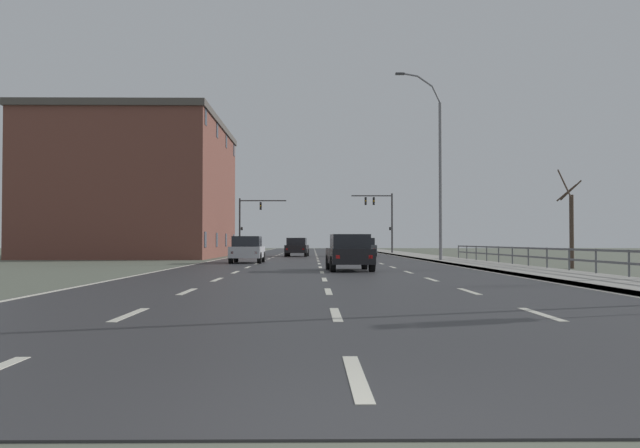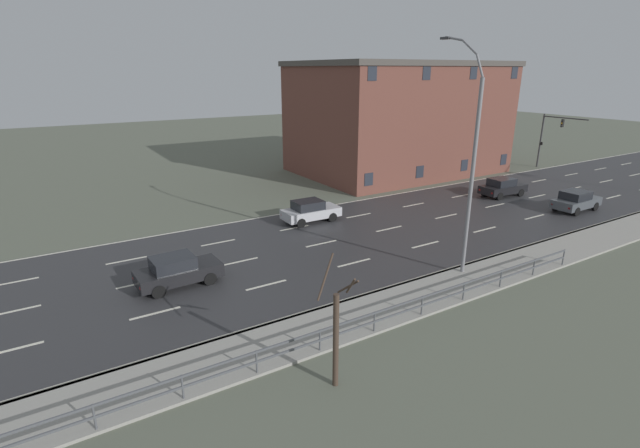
{
  "view_description": "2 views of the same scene",
  "coord_description": "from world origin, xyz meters",
  "px_view_note": "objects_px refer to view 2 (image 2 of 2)",
  "views": [
    {
      "loc": [
        -0.41,
        -4.37,
        1.26
      ],
      "look_at": [
        0.37,
        61.9,
        2.95
      ],
      "focal_mm": 38.85,
      "sensor_mm": 36.0,
      "label": 1
    },
    {
      "loc": [
        22.78,
        20.35,
        10.27
      ],
      "look_at": [
        0.0,
        34.3,
        1.32
      ],
      "focal_mm": 25.94,
      "sensor_mm": 36.0,
      "label": 2
    }
  ],
  "objects_px": {
    "street_lamp_midground": "(470,166)",
    "car_near_right": "(310,211)",
    "car_far_left": "(576,201)",
    "car_distant": "(503,187)",
    "car_mid_centre": "(178,271)",
    "traffic_signal_left": "(549,133)",
    "brick_building": "(398,118)"
  },
  "relations": [
    {
      "from": "car_near_right",
      "to": "brick_building",
      "type": "distance_m",
      "value": 20.26
    },
    {
      "from": "traffic_signal_left",
      "to": "car_mid_centre",
      "type": "height_order",
      "value": "traffic_signal_left"
    },
    {
      "from": "car_near_right",
      "to": "car_far_left",
      "type": "bearing_deg",
      "value": 66.57
    },
    {
      "from": "street_lamp_midground",
      "to": "traffic_signal_left",
      "type": "height_order",
      "value": "street_lamp_midground"
    },
    {
      "from": "car_distant",
      "to": "brick_building",
      "type": "distance_m",
      "value": 13.88
    },
    {
      "from": "car_mid_centre",
      "to": "traffic_signal_left",
      "type": "bearing_deg",
      "value": 98.42
    },
    {
      "from": "street_lamp_midground",
      "to": "car_mid_centre",
      "type": "height_order",
      "value": "street_lamp_midground"
    },
    {
      "from": "car_near_right",
      "to": "brick_building",
      "type": "height_order",
      "value": "brick_building"
    },
    {
      "from": "car_near_right",
      "to": "car_mid_centre",
      "type": "bearing_deg",
      "value": -63.0
    },
    {
      "from": "car_distant",
      "to": "brick_building",
      "type": "height_order",
      "value": "brick_building"
    },
    {
      "from": "car_mid_centre",
      "to": "car_near_right",
      "type": "relative_size",
      "value": 1.01
    },
    {
      "from": "traffic_signal_left",
      "to": "car_near_right",
      "type": "bearing_deg",
      "value": -84.86
    },
    {
      "from": "brick_building",
      "to": "street_lamp_midground",
      "type": "bearing_deg",
      "value": -32.81
    },
    {
      "from": "car_distant",
      "to": "car_mid_centre",
      "type": "bearing_deg",
      "value": -81.14
    },
    {
      "from": "car_mid_centre",
      "to": "car_near_right",
      "type": "distance_m",
      "value": 12.06
    },
    {
      "from": "car_far_left",
      "to": "car_mid_centre",
      "type": "distance_m",
      "value": 29.54
    },
    {
      "from": "car_far_left",
      "to": "car_distant",
      "type": "height_order",
      "value": "same"
    },
    {
      "from": "car_mid_centre",
      "to": "brick_building",
      "type": "height_order",
      "value": "brick_building"
    },
    {
      "from": "brick_building",
      "to": "car_mid_centre",
      "type": "bearing_deg",
      "value": -59.96
    },
    {
      "from": "street_lamp_midground",
      "to": "car_near_right",
      "type": "relative_size",
      "value": 2.88
    },
    {
      "from": "car_mid_centre",
      "to": "brick_building",
      "type": "xyz_separation_m",
      "value": [
        -15.88,
        27.45,
        4.74
      ]
    },
    {
      "from": "car_mid_centre",
      "to": "car_distant",
      "type": "xyz_separation_m",
      "value": [
        -2.86,
        28.24,
        0.0
      ]
    },
    {
      "from": "traffic_signal_left",
      "to": "car_mid_centre",
      "type": "relative_size",
      "value": 1.38
    },
    {
      "from": "car_far_left",
      "to": "car_distant",
      "type": "bearing_deg",
      "value": -169.46
    },
    {
      "from": "street_lamp_midground",
      "to": "car_near_right",
      "type": "distance_m",
      "value": 12.84
    },
    {
      "from": "car_mid_centre",
      "to": "car_distant",
      "type": "height_order",
      "value": "same"
    },
    {
      "from": "street_lamp_midground",
      "to": "car_far_left",
      "type": "bearing_deg",
      "value": 101.68
    },
    {
      "from": "car_mid_centre",
      "to": "car_near_right",
      "type": "bearing_deg",
      "value": 113.92
    },
    {
      "from": "traffic_signal_left",
      "to": "car_mid_centre",
      "type": "distance_m",
      "value": 43.06
    },
    {
      "from": "brick_building",
      "to": "car_far_left",
      "type": "bearing_deg",
      "value": 5.93
    },
    {
      "from": "street_lamp_midground",
      "to": "car_mid_centre",
      "type": "distance_m",
      "value": 15.42
    },
    {
      "from": "traffic_signal_left",
      "to": "car_near_right",
      "type": "height_order",
      "value": "traffic_signal_left"
    }
  ]
}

